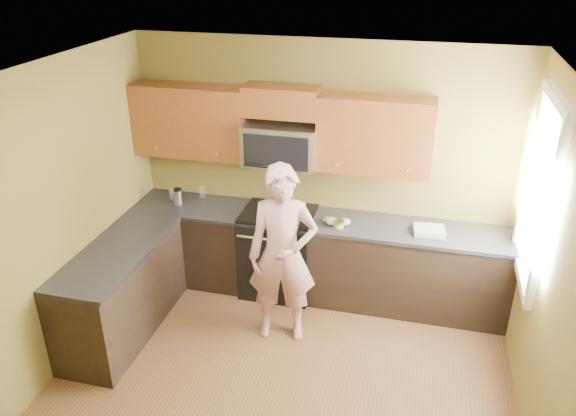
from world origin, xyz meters
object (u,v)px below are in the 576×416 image
(stove, at_px, (279,251))
(travel_mug, at_px, (179,204))
(woman, at_px, (283,255))
(frying_pan, at_px, (287,217))
(microwave, at_px, (281,164))
(butter_tub, at_px, (339,227))

(stove, bearing_deg, travel_mug, -179.42)
(woman, bearing_deg, travel_mug, 141.37)
(stove, xyz_separation_m, travel_mug, (-1.13, -0.01, 0.45))
(stove, relative_size, frying_pan, 2.12)
(woman, relative_size, travel_mug, 9.57)
(frying_pan, bearing_deg, travel_mug, 161.65)
(microwave, relative_size, travel_mug, 4.09)
(stove, distance_m, travel_mug, 1.21)
(frying_pan, relative_size, travel_mug, 2.41)
(woman, height_order, butter_tub, woman)
(woman, bearing_deg, butter_tub, 45.68)
(microwave, bearing_deg, woman, -74.51)
(stove, relative_size, butter_tub, 8.38)
(stove, height_order, frying_pan, frying_pan)
(woman, xyz_separation_m, travel_mug, (-1.37, 0.73, 0.03))
(butter_tub, distance_m, travel_mug, 1.79)
(stove, distance_m, butter_tub, 0.81)
(travel_mug, bearing_deg, woman, -28.17)
(microwave, bearing_deg, travel_mug, -173.11)
(frying_pan, bearing_deg, stove, 129.62)
(woman, bearing_deg, stove, 97.47)
(frying_pan, bearing_deg, microwave, 103.83)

